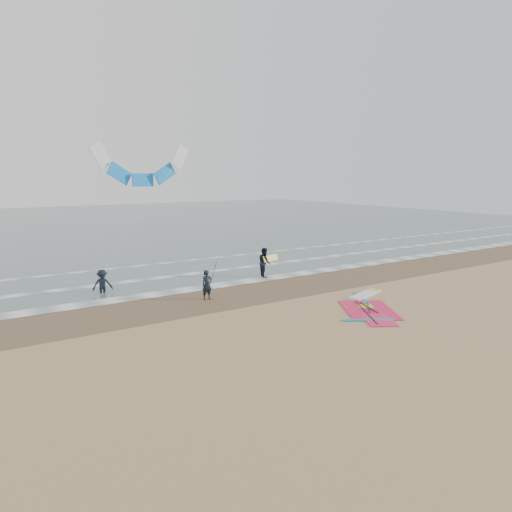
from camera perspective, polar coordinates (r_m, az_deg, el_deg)
ground at (r=21.68m, az=10.68°, el=-7.30°), size 120.00×120.00×0.00m
sea_water at (r=64.92m, az=-19.67°, el=3.80°), size 120.00×80.00×0.02m
wet_sand_band at (r=26.19m, az=1.67°, el=-4.10°), size 120.00×5.00×0.01m
foam_waterline at (r=29.87m, az=-3.12°, el=-2.29°), size 120.00×9.15×0.02m
windsurf_rig at (r=23.43m, az=13.91°, el=-6.02°), size 5.54×5.25×0.13m
person_standing at (r=23.88m, az=-6.14°, el=-3.62°), size 0.58×0.38×1.57m
person_walking at (r=29.03m, az=1.07°, el=-0.80°), size 0.94×1.08×1.89m
person_wading at (r=26.36m, az=-18.68°, el=-2.67°), size 1.13×0.71×1.68m
held_pole at (r=23.93m, az=-5.52°, el=-2.68°), size 0.17×0.86×1.82m
carried_kiteboard at (r=29.12m, az=1.84°, el=-0.26°), size 1.30×0.51×0.39m
surf_kite at (r=30.81m, az=-14.02°, el=10.60°), size 7.28×4.39×7.39m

